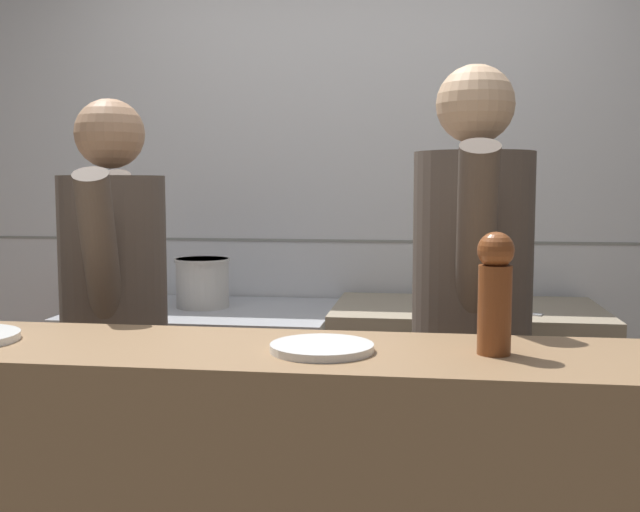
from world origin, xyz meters
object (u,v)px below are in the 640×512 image
Objects in this scene: pepper_mill at (495,290)px; chef_head_cook at (115,329)px; plated_dish_appetiser at (322,348)px; chefs_knife at (484,309)px; chef_sous at (471,326)px; stock_pot at (202,281)px; oven_range at (207,409)px.

chef_head_cook is (-1.16, 0.63, -0.24)m from pepper_mill.
chefs_knife is at bearing 70.81° from plated_dish_appetiser.
chef_sous reaches higher than pepper_mill.
oven_range is at bearing -57.72° from stock_pot.
chefs_knife is (1.18, -0.13, -0.07)m from stock_pot.
oven_range is 0.65× the size of chef_head_cook.
stock_pot is at bearing 72.20° from chef_head_cook.
plated_dish_appetiser is at bearing -63.42° from stock_pot.
chef_sous reaches higher than stock_pot.
stock_pot is 1.35m from chef_sous.
chef_head_cook is at bearing -95.96° from oven_range.
pepper_mill reaches higher than stock_pot.
chefs_knife is at bearing 83.43° from chef_sous.
oven_range is 4.55× the size of stock_pot.
chefs_knife is 1.31m from pepper_mill.
chef_head_cook is 1.15m from chef_sous.
plated_dish_appetiser is (-0.46, -1.31, 0.12)m from chefs_knife.
plated_dish_appetiser is 1.02m from chef_head_cook.
plated_dish_appetiser is (0.70, -1.41, 0.60)m from oven_range.
pepper_mill is at bearing -42.09° from chef_head_cook.
chef_sous is at bearing -14.04° from chef_head_cook.
plated_dish_appetiser reaches higher than chefs_knife.
chef_head_cook reaches higher than chefs_knife.
plated_dish_appetiser is 0.40m from pepper_mill.
chef_head_cook reaches higher than stock_pot.
plated_dish_appetiser is 0.13× the size of chef_sous.
chef_sous is at bearing -35.40° from oven_range.
chef_sous reaches higher than chef_head_cook.
stock_pot is at bearing 127.96° from pepper_mill.
chef_head_cook is at bearing -151.85° from chefs_knife.
chefs_knife is 1.32× the size of pepper_mill.
pepper_mill is at bearing -51.91° from oven_range.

